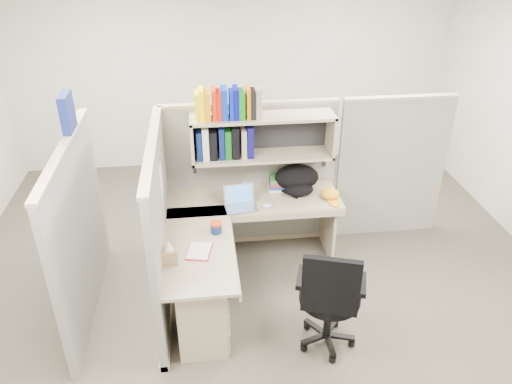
{
  "coord_description": "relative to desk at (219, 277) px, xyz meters",
  "views": [
    {
      "loc": [
        -0.5,
        -3.78,
        3.24
      ],
      "look_at": [
        -0.02,
        0.25,
        0.98
      ],
      "focal_mm": 35.0,
      "sensor_mm": 36.0,
      "label": 1
    }
  ],
  "objects": [
    {
      "name": "task_chair",
      "position": [
        0.86,
        -0.5,
        -0.06
      ],
      "size": [
        0.61,
        0.56,
        1.06
      ],
      "color": "black",
      "rests_on": "ground"
    },
    {
      "name": "desk",
      "position": [
        0.0,
        0.0,
        0.0
      ],
      "size": [
        1.74,
        1.75,
        0.73
      ],
      "color": "gray",
      "rests_on": "ground"
    },
    {
      "name": "cubicle",
      "position": [
        0.04,
        0.74,
        0.47
      ],
      "size": [
        3.79,
        1.84,
        1.95
      ],
      "color": "slate",
      "rests_on": "ground"
    },
    {
      "name": "paper_cup",
      "position": [
        0.34,
        1.0,
        0.34
      ],
      "size": [
        0.08,
        0.08,
        0.1
      ],
      "primitive_type": "cylinder",
      "rotation": [
        0.0,
        0.0,
        0.25
      ],
      "color": "silver",
      "rests_on": "desk"
    },
    {
      "name": "mouse",
      "position": [
        0.51,
        0.66,
        0.31
      ],
      "size": [
        0.11,
        0.08,
        0.04
      ],
      "primitive_type": "ellipsoid",
      "rotation": [
        0.0,
        0.0,
        -0.21
      ],
      "color": "#9CBFDE",
      "rests_on": "desk"
    },
    {
      "name": "loose_paper",
      "position": [
        -0.16,
        0.01,
        0.29
      ],
      "size": [
        0.23,
        0.28,
        0.0
      ],
      "primitive_type": null,
      "rotation": [
        0.0,
        0.0,
        -0.22
      ],
      "color": "white",
      "rests_on": "desk"
    },
    {
      "name": "room_shell",
      "position": [
        0.41,
        0.29,
        1.18
      ],
      "size": [
        6.0,
        6.0,
        6.0
      ],
      "color": "#B6B2A4",
      "rests_on": "ground"
    },
    {
      "name": "laptop",
      "position": [
        0.26,
        0.66,
        0.4
      ],
      "size": [
        0.33,
        0.33,
        0.22
      ],
      "primitive_type": null,
      "rotation": [
        0.0,
        0.0,
        0.11
      ],
      "color": "#AAAAAF",
      "rests_on": "desk"
    },
    {
      "name": "tissue_box",
      "position": [
        -0.4,
        -0.12,
        0.39
      ],
      "size": [
        0.14,
        0.14,
        0.2
      ],
      "primitive_type": null,
      "rotation": [
        0.0,
        0.0,
        0.1
      ],
      "color": "#9A7C57",
      "rests_on": "desk"
    },
    {
      "name": "orange_cap",
      "position": [
        1.17,
        0.77,
        0.34
      ],
      "size": [
        0.22,
        0.25,
        0.1
      ],
      "primitive_type": null,
      "rotation": [
        0.0,
        0.0,
        0.18
      ],
      "color": "orange",
      "rests_on": "desk"
    },
    {
      "name": "backpack",
      "position": [
        0.87,
        0.94,
        0.43
      ],
      "size": [
        0.55,
        0.5,
        0.27
      ],
      "primitive_type": null,
      "rotation": [
        0.0,
        0.0,
        0.37
      ],
      "color": "black",
      "rests_on": "desk"
    },
    {
      "name": "book_stack",
      "position": [
        0.68,
        1.05,
        0.35
      ],
      "size": [
        0.21,
        0.26,
        0.12
      ],
      "primitive_type": null,
      "rotation": [
        0.0,
        0.0,
        -0.1
      ],
      "color": "gray",
      "rests_on": "desk"
    },
    {
      "name": "snack_canister",
      "position": [
        -0.0,
        0.27,
        0.35
      ],
      "size": [
        0.11,
        0.11,
        0.1
      ],
      "color": "navy",
      "rests_on": "desk"
    },
    {
      "name": "ground",
      "position": [
        0.41,
        0.29,
        -0.44
      ],
      "size": [
        6.0,
        6.0,
        0.0
      ],
      "primitive_type": "plane",
      "color": "#353129",
      "rests_on": "ground"
    }
  ]
}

